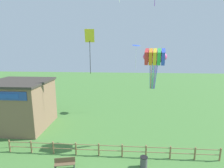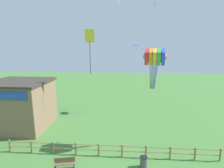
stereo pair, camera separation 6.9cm
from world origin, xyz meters
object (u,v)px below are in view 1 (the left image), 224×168
kite_rainbow_parafoil (155,57)px  kite_blue_delta (136,46)px  park_bench_near_fence (65,163)px  trash_bin (144,162)px  kite_yellow_diamond (90,42)px  seaside_building (20,104)px

kite_rainbow_parafoil → kite_blue_delta: 9.41m
park_bench_near_fence → trash_bin: trash_bin is taller
park_bench_near_fence → kite_rainbow_parafoil: (7.42, 4.52, 8.18)m
trash_bin → kite_yellow_diamond: bearing=144.6°
seaside_building → kite_yellow_diamond: kite_yellow_diamond is taller
seaside_building → kite_yellow_diamond: (9.27, -3.17, 7.18)m
seaside_building → park_bench_near_fence: size_ratio=4.02×
seaside_building → park_bench_near_fence: seaside_building is taller
trash_bin → kite_blue_delta: kite_blue_delta is taller
trash_bin → kite_blue_delta: bearing=90.1°
trash_bin → kite_yellow_diamond: (-4.84, 3.44, 9.57)m
trash_bin → kite_rainbow_parafoil: kite_rainbow_parafoil is taller
park_bench_near_fence → kite_rainbow_parafoil: kite_rainbow_parafoil is taller
park_bench_near_fence → kite_blue_delta: 17.78m
park_bench_near_fence → kite_rainbow_parafoil: bearing=31.4°
seaside_building → kite_blue_delta: kite_blue_delta is taller
park_bench_near_fence → trash_bin: 6.32m
trash_bin → seaside_building: bearing=154.9°
kite_rainbow_parafoil → park_bench_near_fence: bearing=-148.6°
seaside_building → kite_yellow_diamond: size_ratio=1.67×
park_bench_near_fence → kite_yellow_diamond: kite_yellow_diamond is taller
seaside_building → park_bench_near_fence: bearing=-42.8°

